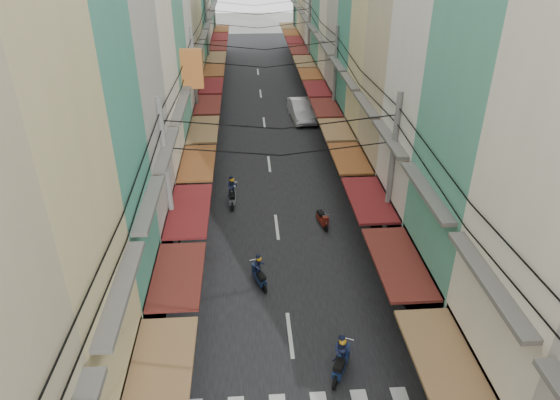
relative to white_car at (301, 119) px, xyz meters
name	(u,v)px	position (x,y,z in m)	size (l,w,h in m)	color
ground	(286,301)	(-3.13, -22.67, 0.00)	(160.00, 160.00, 0.00)	slate
road	(265,132)	(-3.13, -2.67, 0.01)	(10.00, 80.00, 0.02)	black
sidewalk_left	(181,134)	(-9.63, -2.67, 0.03)	(3.00, 80.00, 0.06)	gray
sidewalk_right	(348,129)	(3.37, -2.67, 0.03)	(3.00, 80.00, 0.06)	gray
building_row_left	(137,6)	(-11.05, -6.10, 9.78)	(7.80, 67.67, 23.70)	silver
building_row_right	(390,10)	(4.79, -6.22, 9.41)	(7.80, 68.98, 22.59)	#3F8A73
utility_poles	(267,62)	(-3.13, -7.65, 6.59)	(10.20, 66.13, 8.20)	slate
white_car	(301,119)	(0.00, 0.00, 0.00)	(5.66, 2.22, 2.00)	silver
bicycle	(433,254)	(4.37, -19.67, 0.00)	(0.68, 1.82, 1.25)	black
moving_scooters	(276,257)	(-3.37, -20.15, 0.52)	(5.19, 14.48, 1.81)	black
parked_scooters	(406,378)	(0.65, -27.48, 0.49)	(13.44, 13.04, 1.01)	black
pedestrians	(187,266)	(-7.38, -21.26, 1.04)	(12.59, 23.84, 2.22)	#29222D
traffic_sign	(437,294)	(2.25, -25.21, 2.21)	(0.10, 0.66, 3.02)	slate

